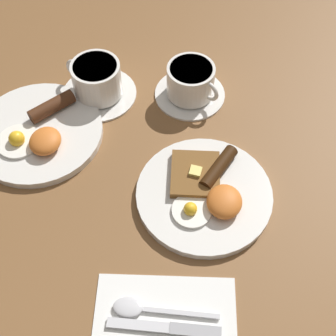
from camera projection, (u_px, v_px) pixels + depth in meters
name	position (u px, v px, depth m)	size (l,w,h in m)	color
ground_plane	(201.00, 197.00, 0.82)	(3.00, 3.00, 0.00)	brown
breakfast_plate_near	(203.00, 192.00, 0.81)	(0.24, 0.24, 0.04)	silver
breakfast_plate_far	(37.00, 132.00, 0.89)	(0.25, 0.25, 0.04)	silver
teacup_near	(189.00, 83.00, 0.93)	(0.14, 0.14, 0.07)	silver
teacup_far	(95.00, 82.00, 0.93)	(0.15, 0.15, 0.08)	silver
napkin	(162.00, 320.00, 0.69)	(0.14, 0.21, 0.01)	white
knife	(168.00, 328.00, 0.68)	(0.02, 0.17, 0.01)	silver
spoon	(137.00, 308.00, 0.70)	(0.03, 0.16, 0.01)	silver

